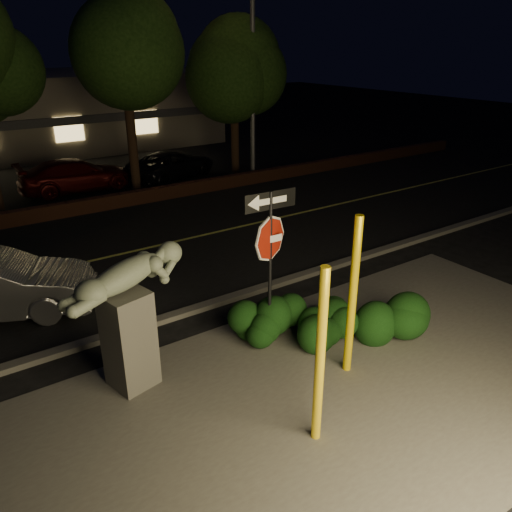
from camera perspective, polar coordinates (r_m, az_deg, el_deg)
The scene contains 20 objects.
ground at distance 17.52m, azimuth -17.58°, elevation 3.60°, with size 90.00×90.00×0.00m, color black.
patio at distance 8.74m, azimuth 6.35°, elevation -16.58°, with size 14.00×6.00×0.02m, color #4C4944.
road at distance 14.83m, azimuth -14.00°, elevation 0.47°, with size 80.00×8.00×0.01m, color black.
lane_marking at distance 14.82m, azimuth -14.00°, elevation 0.52°, with size 80.00×0.12×0.01m, color #AEAF46.
curb at distance 11.39m, azimuth -6.45°, elevation -5.90°, with size 80.00×0.25×0.12m, color #4C4944.
brick_wall at distance 18.64m, azimuth -18.91°, elevation 5.40°, with size 40.00×0.35×0.50m, color #432115.
parking_lot at distance 24.07m, azimuth -22.79°, elevation 8.11°, with size 40.00×12.00×0.01m, color black.
building at distance 31.49m, azimuth -26.77°, elevation 14.42°, with size 22.00×10.20×4.00m.
tree_far_c at distance 20.04m, azimuth -15.05°, elevation 22.82°, with size 4.80×4.80×7.84m.
tree_far_d at distance 22.71m, azimuth -2.60°, elevation 22.88°, with size 4.40×4.40×7.42m.
yellow_pole_left at distance 7.30m, azimuth 7.33°, elevation -11.55°, with size 0.14×0.14×2.89m, color yellow.
yellow_pole_right at distance 8.84m, azimuth 10.97°, elevation -4.68°, with size 0.15×0.15×3.01m, color yellow.
signpost at distance 9.20m, azimuth 1.65°, elevation 1.93°, with size 1.07×0.11×3.15m.
sculpture at distance 8.63m, azimuth -14.46°, elevation -5.87°, with size 2.27×1.06×2.42m.
hedge_center at distance 10.21m, azimuth 2.30°, elevation -6.72°, with size 1.86×0.87×0.97m, color black.
hedge_right at distance 10.15m, azimuth 8.17°, elevation -7.00°, with size 1.56×0.83×1.02m, color black.
hedge_far_right at distance 10.45m, azimuth 14.96°, elevation -6.41°, with size 1.58×0.99×1.10m, color black.
streetlight at distance 21.38m, azimuth -0.88°, elevation 24.23°, with size 1.49×0.49×9.95m.
parked_car_darkred at distance 21.51m, azimuth -19.81°, elevation 8.68°, with size 1.82×4.46×1.30m, color #3A0606.
parked_car_dark at distance 22.60m, azimuth -9.65°, elevation 10.24°, with size 1.97×4.27×1.19m, color black.
Camera 1 is at (-4.52, -5.97, 5.60)m, focal length 35.00 mm.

